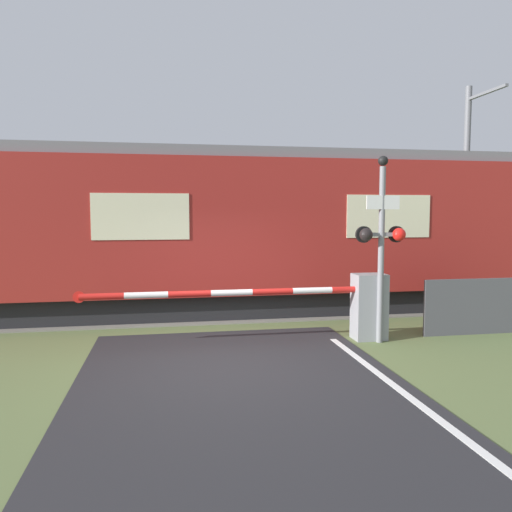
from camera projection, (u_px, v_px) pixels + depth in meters
name	position (u px, v px, depth m)	size (l,w,h in m)	color
ground_plane	(231.00, 362.00, 7.99)	(80.00, 80.00, 0.00)	#5B6B3D
track_bed	(209.00, 310.00, 12.18)	(36.00, 3.20, 0.13)	slate
train	(144.00, 231.00, 11.75)	(19.64, 3.17, 3.81)	black
crossing_barrier	(348.00, 304.00, 9.31)	(5.62, 0.44, 1.24)	gray
signal_post	(382.00, 238.00, 9.03)	(0.93, 0.26, 3.40)	gray
catenary_pole	(466.00, 183.00, 15.79)	(0.20, 1.90, 6.33)	slate
roadside_fence	(483.00, 306.00, 9.80)	(2.51, 0.06, 1.10)	#4C4C51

